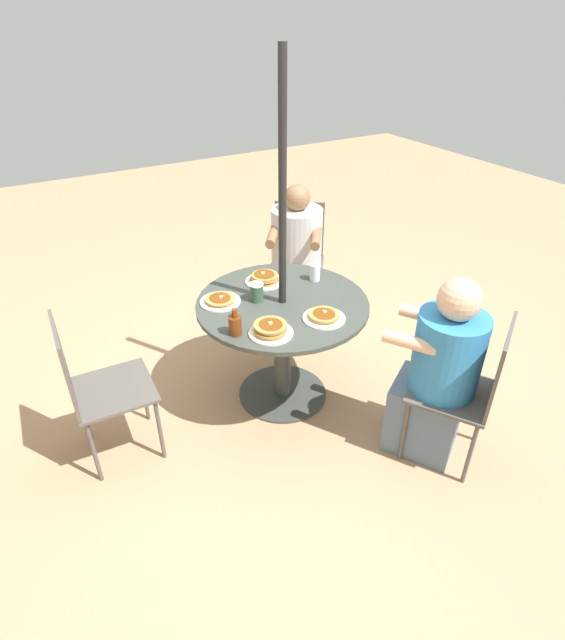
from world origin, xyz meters
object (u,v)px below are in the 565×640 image
object	(u,v)px
diner_north	(296,264)
diner_south	(437,378)
patio_table	(282,324)
coffee_cup	(257,292)
pancake_plate_c	(271,329)
patio_chair_south	(471,385)
pancake_plate_d	(264,279)
pancake_plate_a	(220,300)
syrup_bottle	(235,324)
drinking_glass_a	(315,272)
patio_chair_north	(298,253)
patio_chair_east	(94,384)
pancake_plate_b	(324,317)

from	to	relation	value
diner_north	diner_south	xyz separation A→B (m)	(-1.62, 0.07, -0.00)
patio_table	coffee_cup	distance (m)	0.28
coffee_cup	pancake_plate_c	bearing A→B (deg)	164.10
patio_table	diner_north	bearing A→B (deg)	-36.46
patio_chair_south	pancake_plate_d	distance (m)	1.41
pancake_plate_a	syrup_bottle	bearing A→B (deg)	169.13
coffee_cup	drinking_glass_a	distance (m)	0.46
diner_north	coffee_cup	xyz separation A→B (m)	(-0.69, 0.71, 0.28)
patio_table	patio_chair_north	world-z (taller)	patio_chair_north
patio_table	patio_chair_east	world-z (taller)	patio_chair_east
patio_chair_north	syrup_bottle	bearing A→B (deg)	81.91
patio_chair_south	coffee_cup	bearing A→B (deg)	92.75
patio_chair_east	drinking_glass_a	bearing A→B (deg)	95.94
diner_north	pancake_plate_c	size ratio (longest dim) A/B	4.63
pancake_plate_a	pancake_plate_c	world-z (taller)	pancake_plate_c
pancake_plate_a	coffee_cup	distance (m)	0.23
patio_table	diner_south	world-z (taller)	diner_south
patio_chair_north	coffee_cup	xyz separation A→B (m)	(-0.84, 0.82, 0.26)
patio_chair_south	coffee_cup	world-z (taller)	patio_chair_south
diner_north	patio_chair_south	distance (m)	1.77
patio_table	pancake_plate_a	distance (m)	0.42
drinking_glass_a	pancake_plate_b	bearing A→B (deg)	152.87
patio_chair_south	pancake_plate_d	xyz separation A→B (m)	(1.26, 0.58, 0.23)
syrup_bottle	coffee_cup	bearing A→B (deg)	-45.54
syrup_bottle	patio_table	bearing A→B (deg)	-66.39
patio_chair_north	pancake_plate_b	xyz separation A→B (m)	(-1.22, 0.58, 0.22)
patio_table	coffee_cup	world-z (taller)	coffee_cup
patio_chair_north	diner_north	bearing A→B (deg)	90.00
drinking_glass_a	patio_table	bearing A→B (deg)	112.99
pancake_plate_b	patio_chair_north	bearing A→B (deg)	-25.45
syrup_bottle	pancake_plate_c	bearing A→B (deg)	-119.48
patio_chair_east	diner_south	xyz separation A→B (m)	(-0.89, -1.67, -0.01)
pancake_plate_b	coffee_cup	world-z (taller)	coffee_cup
patio_chair_south	coffee_cup	size ratio (longest dim) A/B	8.03
pancake_plate_d	syrup_bottle	xyz separation A→B (m)	(-0.45, 0.43, 0.04)
patio_table	pancake_plate_d	xyz separation A→B (m)	(0.28, -0.02, 0.19)
diner_north	coffee_cup	world-z (taller)	diner_north
coffee_cup	diner_south	bearing A→B (deg)	-145.25
patio_table	patio_chair_north	distance (m)	1.16
pancake_plate_a	pancake_plate_d	size ratio (longest dim) A/B	1.00
pancake_plate_a	diner_south	bearing A→B (deg)	-140.28
pancake_plate_b	pancake_plate_c	world-z (taller)	pancake_plate_c
patio_table	patio_chair_south	size ratio (longest dim) A/B	1.14
coffee_cup	patio_chair_north	bearing A→B (deg)	-44.23
diner_north	patio_chair_north	bearing A→B (deg)	-90.00
diner_south	patio_chair_east	bearing A→B (deg)	120.39
patio_chair_north	pancake_plate_d	xyz separation A→B (m)	(-0.65, 0.66, 0.23)
patio_chair_north	syrup_bottle	distance (m)	1.57
pancake_plate_d	patio_chair_north	bearing A→B (deg)	-45.39
patio_table	syrup_bottle	size ratio (longest dim) A/B	6.66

